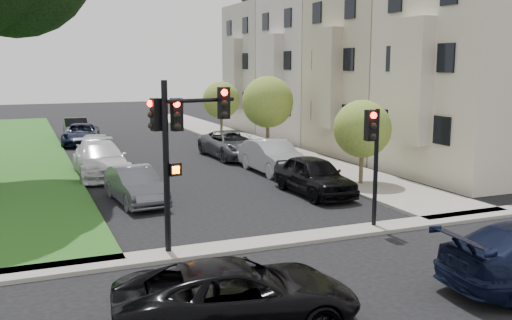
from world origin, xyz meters
name	(u,v)px	position (x,y,z in m)	size (l,w,h in m)	color
ground	(328,262)	(0.00, 0.00, 0.00)	(140.00, 140.00, 0.00)	black
sidewalk_right	(241,140)	(6.75, 24.00, 0.06)	(3.50, 44.00, 0.12)	slate
sidewalk_cross	(294,239)	(0.00, 2.00, 0.06)	(60.00, 1.00, 0.12)	slate
house_a	(481,27)	(12.45, 8.00, 6.93)	(7.70, 7.55, 15.97)	beige
house_b	(385,35)	(12.45, 15.50, 6.93)	(7.70, 7.55, 15.97)	gray
house_c	(321,40)	(12.45, 23.00, 6.93)	(7.70, 7.55, 15.97)	#BBBBBB
house_d	(277,44)	(12.45, 30.50, 6.93)	(7.70, 7.55, 15.97)	gray
small_tree_a	(362,129)	(6.20, 7.99, 2.49)	(2.50, 2.50, 3.75)	#3B301C
small_tree_b	(268,102)	(6.20, 18.10, 3.05)	(3.06, 3.06, 4.58)	#3B301C
small_tree_c	(221,100)	(6.20, 26.49, 2.69)	(2.70, 2.70, 4.04)	#3B301C
traffic_signal_main	(179,135)	(-3.42, 2.23, 3.32)	(2.36, 0.66, 4.82)	black
traffic_signal_secondary	(373,146)	(2.82, 2.19, 2.69)	(0.48, 0.39, 3.86)	black
car_cross_near	(238,296)	(-3.60, -2.70, 0.68)	(2.27, 4.91, 1.37)	black
car_parked_0	(314,176)	(3.50, 7.28, 0.78)	(1.84, 4.58, 1.56)	black
car_parked_1	(272,157)	(3.85, 12.19, 0.80)	(1.70, 4.88, 1.61)	#999BA0
car_parked_2	(233,144)	(3.68, 17.31, 0.76)	(2.53, 5.48, 1.52)	#3F4247
car_parked_5	(136,185)	(-3.48, 8.58, 0.69)	(1.46, 4.19, 1.38)	#3F4247
car_parked_6	(101,160)	(-3.98, 14.56, 0.80)	(2.25, 5.54, 1.61)	silver
car_parked_7	(95,148)	(-3.72, 18.86, 0.77)	(1.82, 4.52, 1.54)	#999BA0
car_parked_8	(81,134)	(-3.71, 26.23, 0.69)	(2.29, 4.97, 1.38)	black
car_parked_9	(76,128)	(-3.70, 29.76, 0.73)	(1.53, 4.40, 1.45)	black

